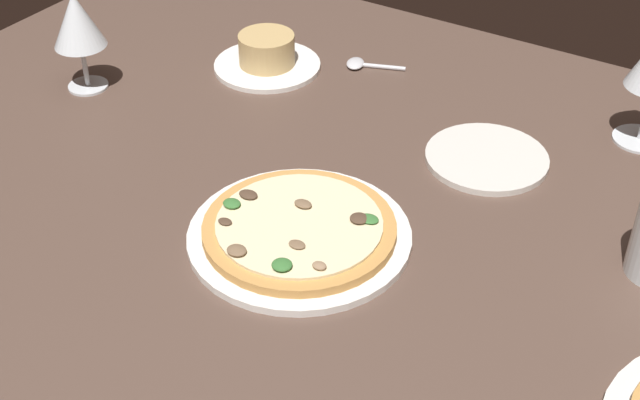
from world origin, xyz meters
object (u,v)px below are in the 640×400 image
(pizza_main, at_px, (299,232))
(spoon, at_px, (362,64))
(ramekin_on_saucer, at_px, (267,56))
(wine_glass_near, at_px, (77,22))
(side_plate, at_px, (487,158))

(pizza_main, bearing_deg, spoon, 110.43)
(ramekin_on_saucer, distance_m, spoon, 0.15)
(wine_glass_near, bearing_deg, pizza_main, -15.94)
(ramekin_on_saucer, height_order, side_plate, ramekin_on_saucer)
(side_plate, bearing_deg, wine_glass_near, -166.91)
(pizza_main, xyz_separation_m, wine_glass_near, (-0.48, 0.14, 0.10))
(wine_glass_near, relative_size, side_plate, 0.92)
(side_plate, bearing_deg, spoon, 152.90)
(spoon, bearing_deg, pizza_main, -69.57)
(ramekin_on_saucer, relative_size, wine_glass_near, 1.10)
(wine_glass_near, distance_m, side_plate, 0.63)
(ramekin_on_saucer, height_order, wine_glass_near, wine_glass_near)
(pizza_main, distance_m, side_plate, 0.30)
(pizza_main, height_order, side_plate, pizza_main)
(ramekin_on_saucer, xyz_separation_m, spoon, (0.13, 0.08, -0.02))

